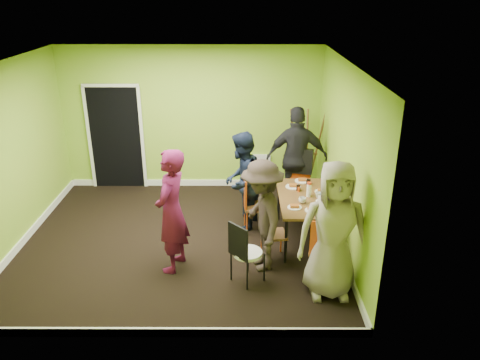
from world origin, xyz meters
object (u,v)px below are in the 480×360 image
object	(u,v)px
chair_front_end	(324,247)
person_front_end	(333,231)
easel	(306,152)
person_left_far	(242,182)
orange_bottle	(299,190)
person_standing	(172,211)
chair_back_end	(299,168)
person_back_end	(297,158)
person_left_near	(262,216)
dining_table	(308,200)
thermos	(309,190)
blue_bottle	(322,198)
chair_left_far	(251,201)
chair_left_near	(269,230)
chair_bentwood	(244,250)

from	to	relation	value
chair_front_end	person_front_end	size ratio (longest dim) A/B	0.52
easel	person_left_far	size ratio (longest dim) A/B	1.03
orange_bottle	person_standing	bearing A→B (deg)	-151.80
person_left_far	chair_back_end	bearing A→B (deg)	140.94
easel	person_back_end	distance (m)	0.65
orange_bottle	person_front_end	world-z (taller)	person_front_end
orange_bottle	person_left_near	world-z (taller)	person_left_near
orange_bottle	person_left_far	world-z (taller)	person_left_far
dining_table	easel	world-z (taller)	easel
thermos	blue_bottle	size ratio (longest dim) A/B	0.97
person_front_end	person_back_end	bearing A→B (deg)	94.15
dining_table	chair_back_end	bearing A→B (deg)	90.87
person_back_end	person_front_end	xyz separation A→B (m)	(0.17, -2.66, -0.01)
chair_left_far	orange_bottle	world-z (taller)	chair_left_far
dining_table	chair_front_end	distance (m)	1.16
thermos	person_left_far	distance (m)	1.12
dining_table	chair_left_near	size ratio (longest dim) A/B	1.74
dining_table	chair_left_near	bearing A→B (deg)	-137.31
dining_table	orange_bottle	distance (m)	0.25
person_left_far	person_back_end	size ratio (longest dim) A/B	0.89
easel	person_front_end	distance (m)	3.26
chair_bentwood	person_back_end	xyz separation A→B (m)	(0.95, 2.44, 0.43)
easel	orange_bottle	xyz separation A→B (m)	(-0.32, -1.65, -0.06)
chair_left_near	person_left_far	distance (m)	1.13
blue_bottle	person_back_end	distance (m)	1.54
chair_left_far	person_front_end	xyz separation A→B (m)	(1.00, -1.70, 0.39)
chair_left_near	person_standing	size ratio (longest dim) A/B	0.48
chair_left_far	person_standing	xyz separation A→B (m)	(-1.13, -1.10, 0.37)
chair_front_end	easel	xyz separation A→B (m)	(0.11, 2.99, 0.31)
chair_left_near	chair_bentwood	xyz separation A→B (m)	(-0.37, -0.61, 0.02)
chair_bentwood	person_left_far	xyz separation A→B (m)	(-0.03, 1.61, 0.32)
chair_bentwood	person_standing	world-z (taller)	person_standing
chair_front_end	easel	size ratio (longest dim) A/B	0.56
person_standing	easel	bearing A→B (deg)	154.72
chair_front_end	person_left_far	distance (m)	1.94
dining_table	orange_bottle	bearing A→B (deg)	122.45
chair_front_end	chair_bentwood	xyz separation A→B (m)	(-1.08, -0.04, -0.03)
chair_front_end	chair_bentwood	distance (m)	1.08
thermos	orange_bottle	distance (m)	0.23
chair_bentwood	person_left_far	size ratio (longest dim) A/B	0.55
orange_bottle	person_left_near	xyz separation A→B (m)	(-0.63, -0.99, 0.03)
chair_front_end	orange_bottle	bearing A→B (deg)	111.56
chair_left_near	person_left_far	size ratio (longest dim) A/B	0.52
person_back_end	thermos	bearing A→B (deg)	91.41
chair_back_end	person_standing	size ratio (longest dim) A/B	0.63
chair_back_end	chair_front_end	bearing A→B (deg)	106.80
person_standing	chair_front_end	bearing A→B (deg)	95.25
person_standing	person_left_near	world-z (taller)	person_standing
orange_bottle	person_left_far	distance (m)	0.94
person_standing	person_left_far	bearing A→B (deg)	155.97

